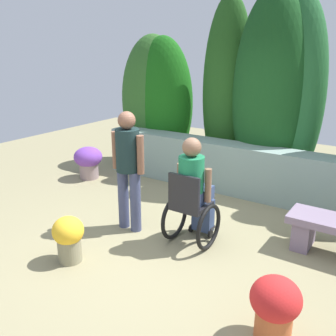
% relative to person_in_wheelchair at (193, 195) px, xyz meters
% --- Properties ---
extents(ground_plane, '(12.62, 12.62, 0.00)m').
position_rel_person_in_wheelchair_xyz_m(ground_plane, '(-0.19, -0.34, -0.62)').
color(ground_plane, gray).
extents(stone_retaining_wall, '(5.08, 0.44, 0.82)m').
position_rel_person_in_wheelchair_xyz_m(stone_retaining_wall, '(-0.19, 1.83, -0.21)').
color(stone_retaining_wall, gray).
rests_on(stone_retaining_wall, ground).
extents(hedge_backdrop, '(5.86, 1.06, 3.19)m').
position_rel_person_in_wheelchair_xyz_m(hedge_backdrop, '(-0.26, 2.40, 0.82)').
color(hedge_backdrop, '#2E6024').
rests_on(hedge_backdrop, ground).
extents(person_in_wheelchair, '(0.53, 0.66, 1.33)m').
position_rel_person_in_wheelchair_xyz_m(person_in_wheelchair, '(0.00, 0.00, 0.00)').
color(person_in_wheelchair, black).
rests_on(person_in_wheelchair, ground).
extents(person_standing_companion, '(0.49, 0.30, 1.56)m').
position_rel_person_in_wheelchair_xyz_m(person_standing_companion, '(-0.87, -0.14, 0.27)').
color(person_standing_companion, '#42496D').
rests_on(person_standing_companion, ground).
extents(flower_pot_purple_near, '(0.41, 0.41, 0.57)m').
position_rel_person_in_wheelchair_xyz_m(flower_pot_purple_near, '(1.36, -1.03, -0.30)').
color(flower_pot_purple_near, '#C15C31').
rests_on(flower_pot_purple_near, ground).
extents(flower_pot_terracotta_by_wall, '(0.35, 0.35, 0.54)m').
position_rel_person_in_wheelchair_xyz_m(flower_pot_terracotta_by_wall, '(-0.92, -1.14, -0.32)').
color(flower_pot_terracotta_by_wall, gray).
rests_on(flower_pot_terracotta_by_wall, ground).
extents(flower_pot_red_accent, '(0.51, 0.51, 0.58)m').
position_rel_person_in_wheelchair_xyz_m(flower_pot_red_accent, '(-2.77, 1.00, -0.29)').
color(flower_pot_red_accent, gray).
rests_on(flower_pot_red_accent, ground).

